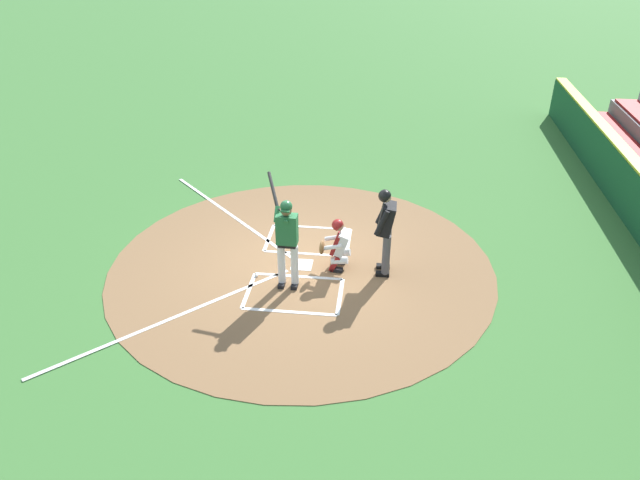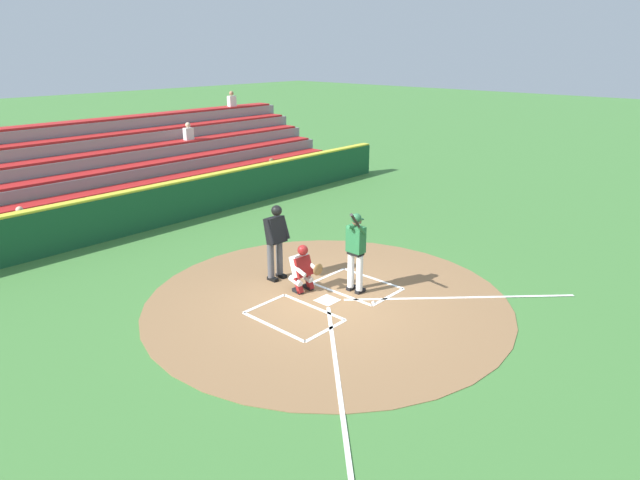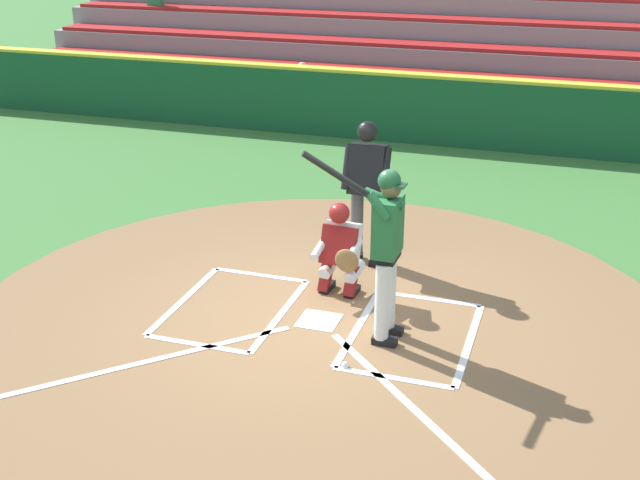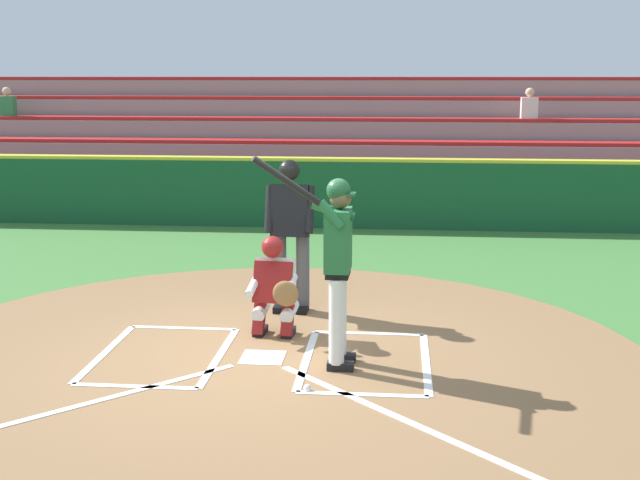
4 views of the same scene
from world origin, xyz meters
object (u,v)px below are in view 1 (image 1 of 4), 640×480
plate_umpire (386,226)px  baseball (256,275)px  catcher (338,244)px  batter (287,237)px

plate_umpire → baseball: 2.80m
baseball → catcher: bearing=-71.7°
batter → baseball: bearing=72.7°
batter → baseball: batter is taller
batter → catcher: (0.75, -0.92, -0.51)m
plate_umpire → batter: bearing=110.4°
batter → baseball: (0.22, 0.69, -1.06)m
batter → plate_umpire: size_ratio=1.14×
plate_umpire → baseball: size_ratio=25.20×
batter → catcher: 1.29m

